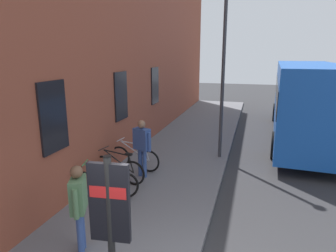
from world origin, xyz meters
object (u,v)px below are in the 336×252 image
city_bus (306,96)px  bicycle_by_door (118,169)px  bicycle_end_of_row (134,158)px  pedestrian_crossing_street (142,143)px  transit_info_sign (110,213)px  bicycle_beside_lamp (105,184)px  pedestrian_by_facade (79,200)px  street_lamp (224,62)px

city_bus → bicycle_by_door: bearing=140.3°
bicycle_end_of_row → city_bus: city_bus is taller
pedestrian_crossing_street → city_bus: bearing=-39.5°
transit_info_sign → bicycle_by_door: bearing=24.8°
city_bus → pedestrian_crossing_street: (-6.50, 5.35, -0.73)m
bicycle_beside_lamp → transit_info_sign: size_ratio=0.72×
bicycle_beside_lamp → pedestrian_crossing_street: bearing=-14.7°
bicycle_by_door → pedestrian_crossing_street: bearing=-42.9°
pedestrian_by_facade → pedestrian_crossing_street: bearing=2.7°
bicycle_by_door → bicycle_beside_lamp: bearing=-173.9°
bicycle_beside_lamp → bicycle_end_of_row: bearing=0.7°
bicycle_by_door → pedestrian_by_facade: size_ratio=1.03×
pedestrian_by_facade → transit_info_sign: bearing=-132.1°
bicycle_by_door → street_lamp: street_lamp is taller
pedestrian_crossing_street → transit_info_sign: bearing=-163.5°
city_bus → street_lamp: size_ratio=1.85×
city_bus → street_lamp: bearing=140.6°
city_bus → bicycle_beside_lamp: bearing=144.5°
pedestrian_by_facade → bicycle_beside_lamp: bearing=16.0°
street_lamp → pedestrian_crossing_street: bearing=140.4°
bicycle_beside_lamp → pedestrian_crossing_street: (1.58, -0.41, 0.68)m
city_bus → pedestrian_crossing_street: city_bus is taller
bicycle_end_of_row → transit_info_sign: (-5.17, -1.84, 1.21)m
city_bus → street_lamp: street_lamp is taller
bicycle_beside_lamp → bicycle_end_of_row: size_ratio=0.98×
bicycle_end_of_row → transit_info_sign: transit_info_sign is taller
bicycle_end_of_row → pedestrian_by_facade: size_ratio=1.03×
bicycle_beside_lamp → bicycle_by_door: size_ratio=0.98×
transit_info_sign → pedestrian_by_facade: (1.11, 1.23, -0.55)m
transit_info_sign → pedestrian_by_facade: transit_info_sign is taller
pedestrian_crossing_street → pedestrian_by_facade: bearing=-177.3°
bicycle_beside_lamp → city_bus: (8.08, -5.76, 1.41)m
pedestrian_by_facade → street_lamp: 6.79m
bicycle_end_of_row → city_bus: (6.06, -5.79, 1.41)m
bicycle_end_of_row → city_bus: size_ratio=0.17×
pedestrian_by_facade → street_lamp: bearing=-17.1°
transit_info_sign → city_bus: 11.91m
bicycle_by_door → transit_info_sign: bearing=-155.2°
bicycle_end_of_row → pedestrian_crossing_street: (-0.43, -0.44, 0.68)m
city_bus → street_lamp: (-4.02, 3.30, 1.57)m
bicycle_beside_lamp → city_bus: city_bus is taller
transit_info_sign → pedestrian_by_facade: size_ratio=1.40×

